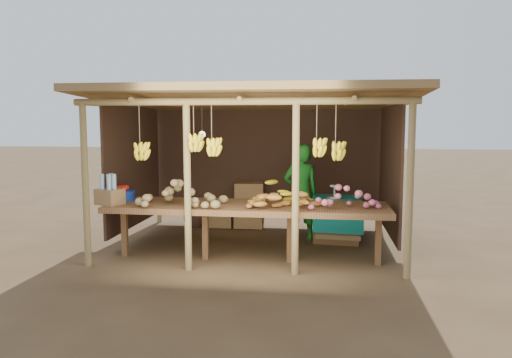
# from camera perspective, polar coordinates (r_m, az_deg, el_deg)

# --- Properties ---
(ground) EXTENTS (60.00, 60.00, 0.00)m
(ground) POSITION_cam_1_polar(r_m,az_deg,el_deg) (8.04, 0.00, -7.45)
(ground) COLOR brown
(ground) RESTS_ON ground
(stall_structure) EXTENTS (4.70, 3.50, 2.43)m
(stall_structure) POSITION_cam_1_polar(r_m,az_deg,el_deg) (7.73, -0.18, 6.29)
(stall_structure) COLOR olive
(stall_structure) RESTS_ON ground
(counter) EXTENTS (3.90, 1.05, 0.80)m
(counter) POSITION_cam_1_polar(r_m,az_deg,el_deg) (6.97, -1.02, -3.42)
(counter) COLOR brown
(counter) RESTS_ON ground
(potato_heap) EXTENTS (1.17, 0.75, 0.37)m
(potato_heap) POSITION_cam_1_polar(r_m,az_deg,el_deg) (6.90, -8.78, -1.51)
(potato_heap) COLOR olive
(potato_heap) RESTS_ON counter
(sweet_potato_heap) EXTENTS (0.92, 0.56, 0.36)m
(sweet_potato_heap) POSITION_cam_1_polar(r_m,az_deg,el_deg) (6.69, 3.17, -1.77)
(sweet_potato_heap) COLOR #AD6E2C
(sweet_potato_heap) RESTS_ON counter
(onion_heap) EXTENTS (1.05, 0.83, 0.36)m
(onion_heap) POSITION_cam_1_polar(r_m,az_deg,el_deg) (6.62, 10.18, -1.93)
(onion_heap) COLOR #C96178
(onion_heap) RESTS_ON counter
(banana_pile) EXTENTS (0.70, 0.48, 0.35)m
(banana_pile) POSITION_cam_1_polar(r_m,az_deg,el_deg) (7.02, 2.22, -1.41)
(banana_pile) COLOR yellow
(banana_pile) RESTS_ON counter
(tomato_basin) EXTENTS (0.42, 0.42, 0.22)m
(tomato_basin) POSITION_cam_1_polar(r_m,az_deg,el_deg) (7.58, -15.25, -1.69)
(tomato_basin) COLOR navy
(tomato_basin) RESTS_ON counter
(bottle_box) EXTENTS (0.42, 0.38, 0.43)m
(bottle_box) POSITION_cam_1_polar(r_m,az_deg,el_deg) (7.23, -16.39, -1.51)
(bottle_box) COLOR olive
(bottle_box) RESTS_ON counter
(vendor) EXTENTS (0.67, 0.55, 1.59)m
(vendor) POSITION_cam_1_polar(r_m,az_deg,el_deg) (8.18, 5.16, -1.57)
(vendor) COLOR #176A1D
(vendor) RESTS_ON ground
(tarp_crate) EXTENTS (0.86, 0.76, 0.95)m
(tarp_crate) POSITION_cam_1_polar(r_m,az_deg,el_deg) (8.27, 9.26, -4.39)
(tarp_crate) COLOR brown
(tarp_crate) RESTS_ON ground
(carton_stack) EXTENTS (1.12, 0.45, 0.83)m
(carton_stack) POSITION_cam_1_polar(r_m,az_deg,el_deg) (9.20, -1.95, -3.36)
(carton_stack) COLOR olive
(carton_stack) RESTS_ON ground
(burlap_sacks) EXTENTS (0.77, 0.40, 0.54)m
(burlap_sacks) POSITION_cam_1_polar(r_m,az_deg,el_deg) (9.35, -5.95, -4.03)
(burlap_sacks) COLOR #412B1E
(burlap_sacks) RESTS_ON ground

